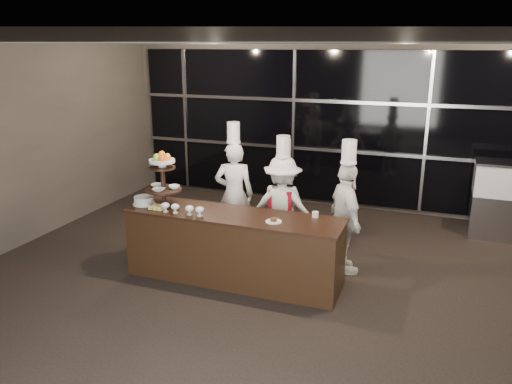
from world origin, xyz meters
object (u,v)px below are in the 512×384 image
at_px(display_stand, 163,175).
at_px(chef_a, 234,193).
at_px(layer_cake, 144,200).
at_px(buffet_counter, 234,247).
at_px(chef_b, 283,205).
at_px(chef_c, 282,206).
at_px(chef_d, 345,217).

xyz_separation_m(display_stand, chef_a, (0.53, 1.15, -0.50)).
bearing_deg(chef_a, layer_cake, -124.29).
relative_size(buffet_counter, chef_b, 1.65).
xyz_separation_m(display_stand, chef_b, (1.32, 1.12, -0.61)).
xyz_separation_m(buffet_counter, layer_cake, (-1.29, -0.05, 0.51)).
xyz_separation_m(chef_c, chef_d, (0.96, -0.26, 0.03)).
height_order(layer_cake, chef_c, chef_c).
xyz_separation_m(display_stand, chef_d, (2.30, 0.75, -0.55)).
relative_size(buffet_counter, chef_c, 1.59).
height_order(layer_cake, chef_a, chef_a).
distance_m(chef_b, chef_d, 1.06).
distance_m(display_stand, layer_cake, 0.47).
height_order(chef_a, chef_c, chef_a).
bearing_deg(layer_cake, chef_b, 36.23).
relative_size(chef_a, chef_c, 1.07).
relative_size(layer_cake, chef_b, 0.17).
bearing_deg(layer_cake, chef_c, 33.01).
distance_m(buffet_counter, chef_c, 1.10).
bearing_deg(chef_a, display_stand, -114.83).
bearing_deg(chef_a, chef_c, -9.77).
height_order(buffet_counter, chef_d, chef_d).
height_order(chef_a, chef_d, chef_a).
distance_m(buffet_counter, chef_d, 1.54).
distance_m(buffet_counter, display_stand, 1.33).
height_order(display_stand, chef_d, chef_d).
height_order(buffet_counter, chef_b, chef_b).
bearing_deg(chef_c, layer_cake, -146.99).
bearing_deg(chef_c, chef_a, 170.23).
height_order(display_stand, layer_cake, display_stand).
distance_m(chef_a, chef_c, 0.83).
bearing_deg(chef_b, chef_d, -20.70).
relative_size(buffet_counter, chef_a, 1.49).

